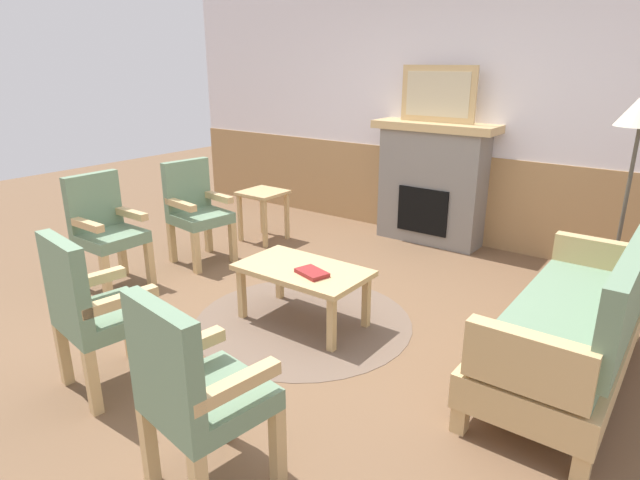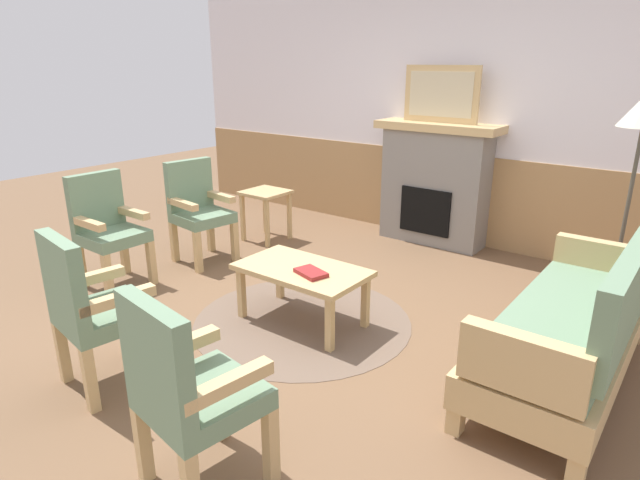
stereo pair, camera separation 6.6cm
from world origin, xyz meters
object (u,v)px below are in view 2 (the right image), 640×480
object	(u,v)px
armchair_front_left	(91,305)
fireplace	(435,183)
armchair_by_window_left	(198,207)
side_table	(266,201)
armchair_front_center	(187,388)
framed_picture	(441,94)
armchair_near_fireplace	(107,225)
book_on_table	(311,273)
couch	(575,325)
coffee_table	(302,274)

from	to	relation	value
armchair_front_left	fireplace	bearing A→B (deg)	84.55
armchair_by_window_left	side_table	world-z (taller)	armchair_by_window_left
armchair_by_window_left	armchair_front_center	xyz separation A→B (m)	(2.30, -2.00, 0.00)
fireplace	armchair_by_window_left	bearing A→B (deg)	-129.52
fireplace	framed_picture	xyz separation A→B (m)	(0.00, 0.00, 0.91)
armchair_near_fireplace	armchair_front_center	world-z (taller)	same
framed_picture	armchair_front_center	size ratio (longest dim) A/B	0.82
framed_picture	book_on_table	size ratio (longest dim) A/B	3.42
fireplace	armchair_by_window_left	size ratio (longest dim) A/B	1.33
couch	armchair_front_left	bearing A→B (deg)	-141.98
book_on_table	armchair_front_center	distance (m)	1.61
couch	side_table	world-z (taller)	couch
framed_picture	armchair_by_window_left	distance (m)	2.67
framed_picture	book_on_table	bearing A→B (deg)	-84.79
armchair_front_left	book_on_table	bearing A→B (deg)	66.66
book_on_table	couch	bearing A→B (deg)	14.21
framed_picture	armchair_by_window_left	world-z (taller)	framed_picture
armchair_front_left	side_table	world-z (taller)	armchair_front_left
book_on_table	armchair_near_fireplace	bearing A→B (deg)	-168.62
armchair_front_left	armchair_front_center	distance (m)	1.11
fireplace	armchair_near_fireplace	world-z (taller)	fireplace
couch	armchair_by_window_left	world-z (taller)	same
coffee_table	armchair_near_fireplace	world-z (taller)	armchair_near_fireplace
coffee_table	armchair_by_window_left	size ratio (longest dim) A/B	0.98
armchair_front_center	side_table	world-z (taller)	armchair_front_center
armchair_near_fireplace	couch	bearing A→B (deg)	12.69
book_on_table	side_table	size ratio (longest dim) A/B	0.43
armchair_by_window_left	armchair_near_fireplace	bearing A→B (deg)	-99.48
coffee_table	armchair_front_left	xyz separation A→B (m)	(-0.44, -1.39, 0.15)
armchair_by_window_left	armchair_front_center	distance (m)	3.05
framed_picture	couch	distance (m)	2.96
armchair_by_window_left	side_table	bearing A→B (deg)	83.35
framed_picture	book_on_table	distance (m)	2.64
couch	armchair_by_window_left	size ratio (longest dim) A/B	1.84
coffee_table	armchair_front_left	world-z (taller)	armchair_front_left
book_on_table	armchair_front_left	world-z (taller)	armchair_front_left
couch	armchair_front_center	world-z (taller)	same
framed_picture	armchair_near_fireplace	distance (m)	3.42
coffee_table	armchair_front_center	bearing A→B (deg)	-67.48
book_on_table	armchair_by_window_left	distance (m)	1.85
coffee_table	side_table	bearing A→B (deg)	140.67
armchair_front_center	coffee_table	bearing A→B (deg)	112.52
framed_picture	armchair_by_window_left	xyz separation A→B (m)	(-1.57, -1.90, -1.02)
framed_picture	couch	xyz separation A→B (m)	(1.88, -1.97, -1.16)
armchair_near_fireplace	side_table	bearing A→B (deg)	81.90
framed_picture	coffee_table	world-z (taller)	framed_picture
book_on_table	armchair_front_center	size ratio (longest dim) A/B	0.24
book_on_table	coffee_table	bearing A→B (deg)	154.39
couch	armchair_by_window_left	bearing A→B (deg)	178.87
armchair_near_fireplace	armchair_front_center	distance (m)	2.70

